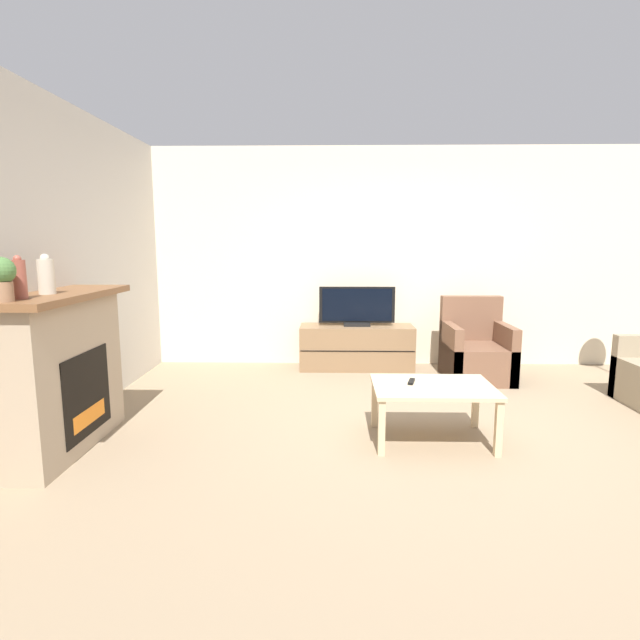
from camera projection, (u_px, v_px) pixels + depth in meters
name	position (u px, v px, depth m)	size (l,w,h in m)	color
ground_plane	(429.00, 432.00, 4.10)	(24.00, 24.00, 0.00)	#89755B
wall_back	(396.00, 258.00, 6.24)	(12.00, 0.06, 2.70)	beige
wall_left	(51.00, 267.00, 3.96)	(0.06, 12.00, 2.70)	beige
fireplace	(60.00, 371.00, 3.68)	(0.51, 1.36, 1.18)	tan
mantel_vase_left	(19.00, 278.00, 3.17)	(0.09, 0.09, 0.28)	#994C3D
mantel_vase_centre_left	(46.00, 275.00, 3.47)	(0.11, 0.11, 0.28)	beige
potted_plant	(1.00, 276.00, 2.99)	(0.17, 0.17, 0.27)	#936B4C
tv_stand	(356.00, 347.00, 6.12)	(1.38, 0.46, 0.53)	brown
tv	(357.00, 308.00, 6.04)	(0.92, 0.18, 0.48)	black
armchair	(476.00, 353.00, 5.68)	(0.70, 0.76, 0.92)	brown
coffee_table	(433.00, 392.00, 3.87)	(0.93, 0.66, 0.45)	#CCB289
remote	(411.00, 381.00, 3.93)	(0.08, 0.16, 0.02)	black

